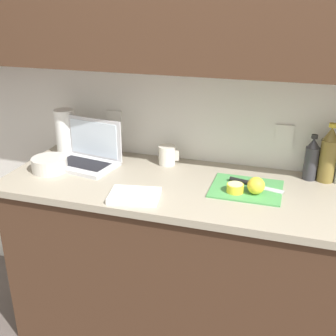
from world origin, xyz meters
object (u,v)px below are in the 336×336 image
at_px(bottle_oil_tall, 328,155).
at_px(paper_towel_roll, 65,132).
at_px(laptop, 88,154).
at_px(bottle_water_clear, 311,159).
at_px(bowl_white, 50,164).
at_px(knife, 247,183).
at_px(cutting_board, 246,189).
at_px(lemon_whole_beside, 256,186).
at_px(lemon_half_cut, 235,188).
at_px(measuring_cup, 167,155).

xyz_separation_m(bottle_oil_tall, paper_towel_roll, (-1.39, -0.03, -0.01)).
xyz_separation_m(laptop, bottle_water_clear, (1.12, 0.15, 0.05)).
bearing_deg(bowl_white, bottle_oil_tall, 12.08).
bearing_deg(knife, laptop, -168.58).
xyz_separation_m(laptop, bowl_white, (-0.15, -0.14, -0.02)).
xyz_separation_m(cutting_board, lemon_whole_beside, (0.05, -0.05, 0.04)).
distance_m(lemon_half_cut, measuring_cup, 0.47).
bearing_deg(bottle_water_clear, cutting_board, -142.22).
relative_size(lemon_whole_beside, bottle_oil_tall, 0.27).
height_order(bottle_oil_tall, paper_towel_roll, bottle_oil_tall).
bearing_deg(measuring_cup, bottle_water_clear, 1.90).
bearing_deg(laptop, bowl_white, -127.05).
distance_m(measuring_cup, bowl_white, 0.61).
bearing_deg(paper_towel_roll, lemon_half_cut, -13.49).
relative_size(cutting_board, lemon_half_cut, 4.20).
relative_size(lemon_half_cut, measuring_cup, 0.70).
xyz_separation_m(cutting_board, knife, (-0.00, 0.04, 0.01)).
xyz_separation_m(laptop, bottle_oil_tall, (1.19, 0.15, 0.08)).
distance_m(cutting_board, bottle_water_clear, 0.36).
xyz_separation_m(knife, bottle_water_clear, (0.28, 0.18, 0.09)).
distance_m(knife, paper_towel_roll, 1.05).
distance_m(bottle_oil_tall, paper_towel_roll, 1.39).
bearing_deg(lemon_whole_beside, bottle_oil_tall, 40.77).
bearing_deg(paper_towel_roll, knife, -7.83).
relative_size(cutting_board, bottle_oil_tall, 1.12).
bearing_deg(laptop, bottle_oil_tall, 16.73).
distance_m(lemon_whole_beside, bottle_water_clear, 0.35).
height_order(bottle_water_clear, measuring_cup, bottle_water_clear).
bearing_deg(lemon_half_cut, knife, 66.59).
bearing_deg(bowl_white, paper_towel_roll, 100.17).
xyz_separation_m(knife, bottle_oil_tall, (0.35, 0.18, 0.12)).
xyz_separation_m(lemon_whole_beside, paper_towel_roll, (-1.08, 0.23, 0.08)).
height_order(lemon_whole_beside, bowl_white, lemon_whole_beside).
xyz_separation_m(lemon_half_cut, measuring_cup, (-0.40, 0.25, 0.02)).
distance_m(knife, lemon_whole_beside, 0.10).
height_order(lemon_whole_beside, bottle_oil_tall, bottle_oil_tall).
relative_size(bottle_water_clear, measuring_cup, 2.06).
bearing_deg(bottle_water_clear, lemon_whole_beside, -131.39).
height_order(knife, bottle_water_clear, bottle_water_clear).
bearing_deg(paper_towel_roll, lemon_whole_beside, -11.87).
bearing_deg(measuring_cup, bottle_oil_tall, 1.73).
xyz_separation_m(laptop, lemon_half_cut, (0.80, -0.12, -0.03)).
height_order(knife, bowl_white, bowl_white).
relative_size(bottle_oil_tall, measuring_cup, 2.63).
relative_size(laptop, lemon_half_cut, 4.75).
xyz_separation_m(lemon_whole_beside, bowl_white, (-1.04, -0.03, -0.01)).
xyz_separation_m(bottle_water_clear, measuring_cup, (-0.72, -0.02, -0.05)).
bearing_deg(paper_towel_roll, bowl_white, -79.83).
distance_m(bottle_water_clear, bowl_white, 1.30).
bearing_deg(knife, bowl_white, -160.30).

